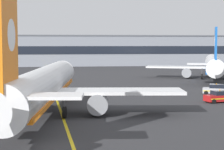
# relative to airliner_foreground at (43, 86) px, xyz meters

# --- Properties ---
(ground_plane) EXTENTS (400.00, 400.00, 0.00)m
(ground_plane) POSITION_rel_airliner_foreground_xyz_m (1.20, -14.46, -3.37)
(ground_plane) COLOR #2D2D30
(taxiway_centreline) EXTENTS (10.88, 179.71, 0.01)m
(taxiway_centreline) POSITION_rel_airliner_foreground_xyz_m (1.20, 15.54, -3.37)
(taxiway_centreline) COLOR yellow
(taxiway_centreline) RESTS_ON ground
(airliner_foreground) EXTENTS (32.34, 41.50, 11.65)m
(airliner_foreground) POSITION_rel_airliner_foreground_xyz_m (0.00, 0.00, 0.00)
(airliner_foreground) COLOR white
(airliner_foreground) RESTS_ON ground
(airliner_background) EXTENTS (30.58, 38.58, 11.24)m
(airliner_background) POSITION_rel_airliner_foreground_xyz_m (36.74, 42.69, -0.12)
(airliner_background) COLOR white
(airliner_background) RESTS_ON ground
(service_car_nearest) EXTENTS (4.57, 3.25, 1.79)m
(service_car_nearest) POSITION_rel_airliner_foreground_xyz_m (26.65, 15.47, -2.60)
(service_car_nearest) COLOR #B7B7BC
(service_car_nearest) RESTS_ON ground
(service_car_third) EXTENTS (4.50, 2.76, 1.79)m
(service_car_third) POSITION_rel_airliner_foreground_xyz_m (23.86, 7.22, -2.60)
(service_car_third) COLOR red
(service_car_third) RESTS_ON ground
(safety_cone_by_nose_gear) EXTENTS (0.44, 0.44, 0.55)m
(safety_cone_by_nose_gear) POSITION_rel_airliner_foreground_xyz_m (1.97, 16.34, -3.11)
(safety_cone_by_nose_gear) COLOR orange
(safety_cone_by_nose_gear) RESTS_ON ground
(terminal_building) EXTENTS (136.27, 12.40, 11.09)m
(terminal_building) POSITION_rel_airliner_foreground_xyz_m (10.59, 101.19, 2.18)
(terminal_building) COLOR gray
(terminal_building) RESTS_ON ground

